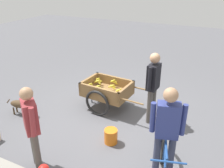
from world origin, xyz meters
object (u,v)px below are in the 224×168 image
plastic_bucket (111,136)px  bystander_person (31,123)px  bicycle (164,165)px  dog (20,104)px  cyclist_person (167,127)px  vendor_person (153,82)px  fruit_cart (107,91)px

plastic_bucket → bystander_person: bearing=52.8°
bicycle → plastic_bucket: (1.16, -0.54, -0.21)m
bicycle → dog: bicycle is taller
cyclist_person → bystander_person: (1.97, 0.73, -0.06)m
vendor_person → dog: 3.10m
plastic_bucket → bystander_person: size_ratio=0.20×
dog → plastic_bucket: (-2.36, 0.03, -0.12)m
dog → bicycle: bearing=170.9°
bicycle → dog: bearing=-9.1°
bicycle → plastic_bucket: bearing=-24.8°
fruit_cart → plastic_bucket: size_ratio=5.80×
bicycle → dog: size_ratio=2.41×
fruit_cart → bystander_person: bearing=85.9°
fruit_cart → dog: size_ratio=2.56×
bicycle → plastic_bucket: size_ratio=5.47×
bicycle → bystander_person: bearing=16.1°
fruit_cart → bystander_person: (0.16, 2.31, 0.45)m
cyclist_person → plastic_bucket: (1.12, -0.39, -0.80)m
fruit_cart → bystander_person: size_ratio=1.13×
fruit_cart → bicycle: 2.54m
cyclist_person → plastic_bucket: bearing=-19.3°
bicycle → bystander_person: bystander_person is taller
bicycle → fruit_cart: bearing=-43.2°
fruit_cart → dog: 2.05m
bystander_person → bicycle: bearing=-163.9°
fruit_cart → cyclist_person: (-1.80, 1.59, 0.51)m
cyclist_person → bystander_person: bearing=20.2°
vendor_person → bicycle: bearing=113.0°
fruit_cart → bystander_person: bystander_person is taller
bicycle → dog: 3.56m
dog → bystander_person: size_ratio=0.44×
vendor_person → plastic_bucket: vendor_person is taller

